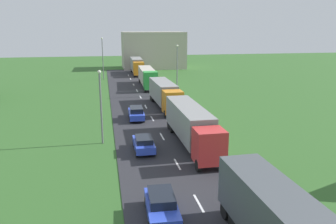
% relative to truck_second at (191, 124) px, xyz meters
% --- Properties ---
extents(road, '(10.00, 140.00, 0.06)m').
position_rel_truck_second_xyz_m(road, '(-2.37, -7.52, -2.15)').
color(road, '#2B2B30').
rests_on(road, ground).
extents(lane_marking_centre, '(0.16, 124.14, 0.01)m').
position_rel_truck_second_xyz_m(lane_marking_centre, '(-2.37, -8.26, -2.11)').
color(lane_marking_centre, white).
rests_on(lane_marking_centre, road).
extents(truck_second, '(2.58, 13.42, 3.70)m').
position_rel_truck_second_xyz_m(truck_second, '(0.00, 0.00, 0.00)').
color(truck_second, red).
rests_on(truck_second, road).
extents(truck_third, '(2.82, 12.36, 3.60)m').
position_rel_truck_second_xyz_m(truck_third, '(0.27, 16.31, -0.05)').
color(truck_third, orange).
rests_on(truck_third, road).
extents(truck_fourth, '(2.84, 13.37, 3.60)m').
position_rel_truck_second_xyz_m(truck_fourth, '(0.10, 34.42, -0.10)').
color(truck_fourth, green).
rests_on(truck_fourth, road).
extents(truck_fifth, '(2.66, 12.12, 3.77)m').
position_rel_truck_second_xyz_m(truck_fifth, '(-0.13, 52.83, 0.02)').
color(truck_fifth, orange).
rests_on(truck_fifth, road).
extents(car_third, '(2.02, 4.37, 1.54)m').
position_rel_truck_second_xyz_m(car_third, '(-5.07, -12.54, -1.32)').
color(car_third, blue).
rests_on(car_third, road).
extents(car_fourth, '(1.81, 4.02, 1.46)m').
position_rel_truck_second_xyz_m(car_fourth, '(-4.81, -0.94, -1.35)').
color(car_fourth, blue).
rests_on(car_fourth, road).
extents(car_fifth, '(1.96, 4.63, 1.61)m').
position_rel_truck_second_xyz_m(car_fifth, '(-4.39, 10.60, -1.29)').
color(car_fifth, blue).
rests_on(car_fifth, road).
extents(lamppost_second, '(0.36, 0.36, 7.40)m').
position_rel_truck_second_xyz_m(lamppost_second, '(-8.60, 2.26, 1.99)').
color(lamppost_second, slate).
rests_on(lamppost_second, ground).
extents(lamppost_third, '(0.36, 0.36, 8.54)m').
position_rel_truck_second_xyz_m(lamppost_third, '(3.87, 24.59, 2.57)').
color(lamppost_third, slate).
rests_on(lamppost_third, ground).
extents(lamppost_fourth, '(0.36, 0.36, 9.12)m').
position_rel_truck_second_xyz_m(lamppost_fourth, '(-8.24, 45.78, 2.87)').
color(lamppost_fourth, slate).
rests_on(lamppost_fourth, ground).
extents(distant_building, '(17.08, 10.90, 9.97)m').
position_rel_truck_second_xyz_m(distant_building, '(5.78, 65.71, 2.81)').
color(distant_building, '#B2A899').
rests_on(distant_building, ground).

